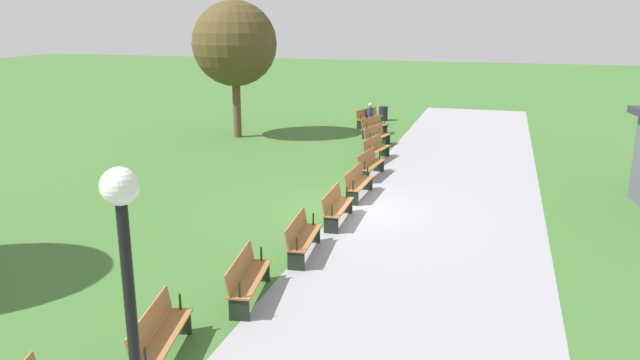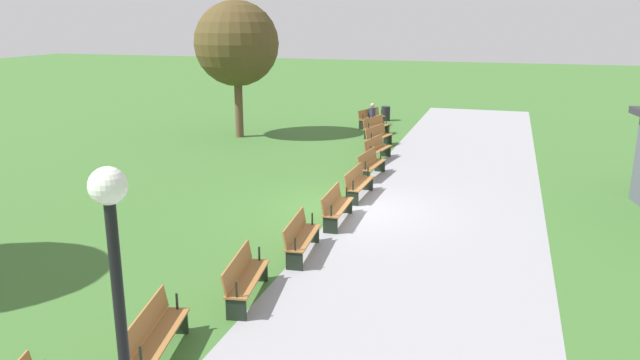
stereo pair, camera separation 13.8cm
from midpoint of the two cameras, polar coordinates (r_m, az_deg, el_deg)
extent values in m
plane|color=#3D6B2D|center=(17.53, 2.65, -2.75)|extent=(120.00, 120.00, 0.00)
cube|color=#939399|center=(17.13, 10.80, -3.43)|extent=(41.71, 5.64, 0.01)
cube|color=#996633|center=(30.61, 4.56, 5.82)|extent=(1.89, 1.04, 0.04)
cube|color=#996633|center=(30.68, 4.25, 6.30)|extent=(1.78, 0.72, 0.40)
cube|color=black|center=(31.38, 5.39, 5.60)|extent=(0.18, 0.37, 0.43)
cylinder|color=black|center=(31.31, 5.44, 6.30)|extent=(0.06, 0.06, 0.30)
cube|color=black|center=(29.93, 3.67, 5.17)|extent=(0.18, 0.37, 0.43)
cylinder|color=black|center=(29.85, 3.72, 5.91)|extent=(0.06, 0.06, 0.30)
cube|color=#996633|center=(28.19, 5.06, 5.00)|extent=(1.90, 0.94, 0.04)
cube|color=#996633|center=(28.24, 4.71, 5.53)|extent=(1.80, 0.61, 0.40)
cube|color=black|center=(28.98, 5.85, 4.79)|extent=(0.16, 0.38, 0.43)
cylinder|color=black|center=(28.91, 5.91, 5.56)|extent=(0.05, 0.05, 0.30)
cube|color=black|center=(27.48, 4.20, 4.26)|extent=(0.16, 0.38, 0.43)
cylinder|color=black|center=(27.40, 4.25, 5.07)|extent=(0.05, 0.05, 0.30)
cube|color=#996633|center=(25.76, 5.30, 4.03)|extent=(1.90, 0.83, 0.04)
cube|color=#996633|center=(25.79, 4.91, 4.60)|extent=(1.83, 0.50, 0.40)
cube|color=black|center=(26.58, 6.05, 3.85)|extent=(0.14, 0.38, 0.43)
cylinder|color=black|center=(26.50, 6.11, 4.68)|extent=(0.05, 0.05, 0.30)
cube|color=black|center=(25.03, 4.48, 3.18)|extent=(0.14, 0.38, 0.43)
cylinder|color=black|center=(24.94, 4.54, 4.07)|extent=(0.05, 0.05, 0.30)
cube|color=#996633|center=(23.33, 5.21, 2.87)|extent=(1.89, 0.72, 0.04)
cube|color=#996633|center=(23.35, 4.77, 3.50)|extent=(1.84, 0.39, 0.40)
cube|color=black|center=(24.17, 5.92, 2.72)|extent=(0.12, 0.38, 0.43)
cylinder|color=black|center=(24.09, 5.99, 3.63)|extent=(0.05, 0.05, 0.30)
cube|color=black|center=(22.59, 4.43, 1.88)|extent=(0.12, 0.38, 0.43)
cylinder|color=black|center=(22.50, 4.49, 2.85)|extent=(0.05, 0.05, 0.30)
cube|color=#996633|center=(20.93, 4.68, 1.46)|extent=(1.88, 0.61, 0.04)
cube|color=#996633|center=(20.93, 4.17, 2.15)|extent=(1.85, 0.28, 0.40)
cube|color=black|center=(21.78, 5.36, 1.36)|extent=(0.09, 0.38, 0.43)
cylinder|color=black|center=(21.69, 5.43, 2.37)|extent=(0.05, 0.05, 0.30)
cube|color=black|center=(20.19, 3.93, 0.28)|extent=(0.09, 0.38, 0.43)
cylinder|color=black|center=(20.08, 4.00, 1.36)|extent=(0.05, 0.05, 0.30)
cube|color=#996633|center=(18.56, 3.54, -0.30)|extent=(1.86, 0.50, 0.04)
cube|color=#996633|center=(18.55, 2.96, 0.47)|extent=(1.85, 0.16, 0.40)
cube|color=black|center=(19.43, 4.19, -0.32)|extent=(0.07, 0.38, 0.43)
cylinder|color=black|center=(19.32, 4.27, 0.80)|extent=(0.05, 0.05, 0.30)
cube|color=black|center=(17.82, 2.81, -1.73)|extent=(0.07, 0.38, 0.43)
cylinder|color=black|center=(17.71, 2.89, -0.51)|extent=(0.05, 0.05, 0.30)
cube|color=#996633|center=(16.26, 1.54, -2.53)|extent=(1.86, 0.50, 0.04)
cube|color=#996633|center=(16.23, 0.85, -1.66)|extent=(1.85, 0.16, 0.40)
cube|color=black|center=(17.13, 2.20, -2.42)|extent=(0.07, 0.38, 0.43)
cylinder|color=black|center=(17.01, 2.28, -1.16)|extent=(0.05, 0.05, 0.30)
cube|color=black|center=(15.53, 0.79, -4.28)|extent=(0.07, 0.38, 0.43)
cylinder|color=black|center=(15.40, 0.86, -2.90)|extent=(0.05, 0.05, 0.30)
cube|color=#996633|center=(14.06, -1.73, -5.40)|extent=(1.88, 0.61, 0.04)
cube|color=#996633|center=(14.02, -2.54, -4.41)|extent=(1.85, 0.28, 0.40)
cube|color=black|center=(14.93, -0.98, -5.10)|extent=(0.09, 0.38, 0.43)
cylinder|color=black|center=(14.80, -0.91, -3.67)|extent=(0.05, 0.05, 0.30)
cube|color=black|center=(13.37, -2.56, -7.60)|extent=(0.09, 0.38, 0.43)
cylinder|color=black|center=(13.22, -2.50, -6.03)|extent=(0.05, 0.05, 0.30)
cube|color=#996633|center=(12.05, -6.88, -9.14)|extent=(1.89, 0.72, 0.04)
cube|color=#996633|center=(12.00, -7.85, -8.01)|extent=(1.84, 0.39, 0.40)
cube|color=black|center=(12.91, -5.88, -8.53)|extent=(0.12, 0.38, 0.43)
cylinder|color=black|center=(12.75, -5.84, -6.91)|extent=(0.05, 0.05, 0.30)
cube|color=black|center=(11.40, -7.94, -11.96)|extent=(0.12, 0.38, 0.43)
cylinder|color=black|center=(11.22, -7.92, -10.17)|extent=(0.05, 0.05, 0.30)
cube|color=#996633|center=(10.33, -14.83, -13.94)|extent=(1.90, 0.83, 0.04)
cube|color=#996633|center=(10.28, -16.01, -12.64)|extent=(1.83, 0.50, 0.40)
cube|color=black|center=(11.15, -13.31, -12.88)|extent=(0.14, 0.38, 0.43)
cylinder|color=black|center=(10.97, -13.33, -11.07)|extent=(0.05, 0.05, 0.30)
cylinder|color=black|center=(9.54, -16.49, -15.54)|extent=(0.05, 0.05, 0.30)
cube|color=#2D3347|center=(30.61, 4.57, 6.30)|extent=(0.37, 0.30, 0.50)
sphere|color=tan|center=(30.54, 4.62, 7.01)|extent=(0.22, 0.22, 0.22)
cylinder|color=#23232D|center=(30.64, 4.94, 5.78)|extent=(0.24, 0.38, 0.13)
cylinder|color=#23232D|center=(30.58, 5.22, 5.35)|extent=(0.14, 0.14, 0.43)
cylinder|color=#23232D|center=(30.48, 4.76, 5.74)|extent=(0.24, 0.38, 0.13)
cylinder|color=#23232D|center=(30.43, 5.04, 5.31)|extent=(0.14, 0.14, 0.43)
cylinder|color=brown|center=(28.03, -7.95, 7.02)|extent=(0.36, 0.36, 2.98)
sphere|color=#4C3D1E|center=(27.78, -8.15, 12.55)|extent=(3.75, 3.75, 3.75)
sphere|color=white|center=(5.17, -19.00, -0.56)|extent=(0.32, 0.32, 0.32)
cylinder|color=black|center=(32.56, 5.83, 6.22)|extent=(0.47, 0.47, 0.75)
camera|label=1|loc=(0.07, -90.23, -0.06)|focal=34.14mm
camera|label=2|loc=(0.07, 89.77, 0.06)|focal=34.14mm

